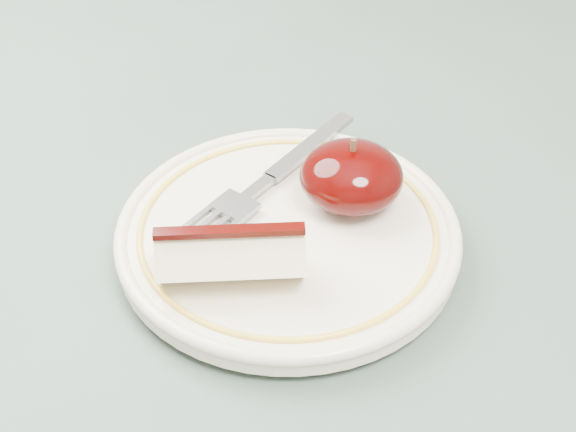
# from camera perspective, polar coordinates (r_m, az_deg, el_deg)

# --- Properties ---
(table) EXTENTS (0.90, 0.90, 0.75)m
(table) POSITION_cam_1_polar(r_m,az_deg,el_deg) (0.59, -7.35, -9.07)
(table) COLOR brown
(table) RESTS_ON ground
(plate) EXTENTS (0.22, 0.22, 0.02)m
(plate) POSITION_cam_1_polar(r_m,az_deg,el_deg) (0.52, 0.00, -1.19)
(plate) COLOR beige
(plate) RESTS_ON table
(apple_half) EXTENTS (0.07, 0.06, 0.05)m
(apple_half) POSITION_cam_1_polar(r_m,az_deg,el_deg) (0.52, 4.53, 2.82)
(apple_half) COLOR black
(apple_half) RESTS_ON plate
(apple_wedge) EXTENTS (0.09, 0.05, 0.04)m
(apple_wedge) POSITION_cam_1_polar(r_m,az_deg,el_deg) (0.47, -4.08, -2.90)
(apple_wedge) COLOR beige
(apple_wedge) RESTS_ON plate
(fork) EXTENTS (0.11, 0.16, 0.00)m
(fork) POSITION_cam_1_polar(r_m,az_deg,el_deg) (0.54, -1.35, 2.65)
(fork) COLOR gray
(fork) RESTS_ON plate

